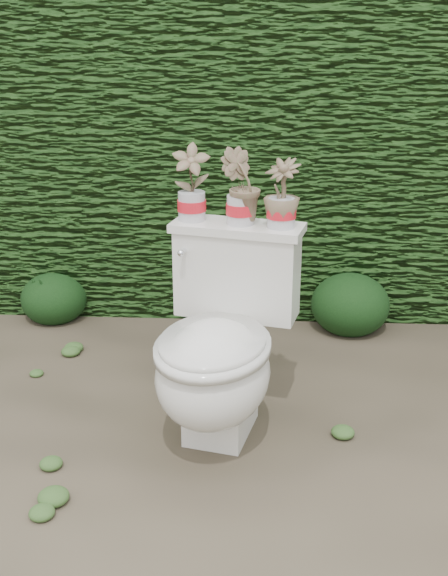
# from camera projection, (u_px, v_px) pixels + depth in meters

# --- Properties ---
(ground) EXTENTS (60.00, 60.00, 0.00)m
(ground) POSITION_uv_depth(u_px,v_px,m) (183.00, 431.00, 2.80)
(ground) COLOR brown
(ground) RESTS_ON ground
(hedge) EXTENTS (8.00, 1.00, 1.60)m
(hedge) POSITION_uv_depth(u_px,v_px,m) (211.00, 152.00, 4.01)
(hedge) COLOR #2C571D
(hedge) RESTS_ON ground
(toilet) EXTENTS (0.60, 0.76, 0.78)m
(toilet) POSITION_uv_depth(u_px,v_px,m) (219.00, 350.00, 2.66)
(toilet) COLOR silver
(toilet) RESTS_ON ground
(potted_plant_left) EXTENTS (0.15, 0.10, 0.28)m
(potted_plant_left) POSITION_uv_depth(u_px,v_px,m) (191.00, 185.00, 2.73)
(potted_plant_left) COLOR #277D2A
(potted_plant_left) RESTS_ON toilet
(potted_plant_center) EXTENTS (0.16, 0.13, 0.27)m
(potted_plant_center) POSITION_uv_depth(u_px,v_px,m) (241.00, 189.00, 2.68)
(potted_plant_center) COLOR #277D2A
(potted_plant_center) RESTS_ON toilet
(potted_plant_right) EXTENTS (0.19, 0.19, 0.24)m
(potted_plant_right) POSITION_uv_depth(u_px,v_px,m) (282.00, 196.00, 2.64)
(potted_plant_right) COLOR #277D2A
(potted_plant_right) RESTS_ON toilet
(liriope_clump_1) EXTENTS (0.35, 0.35, 0.28)m
(liriope_clump_1) POSITION_uv_depth(u_px,v_px,m) (53.00, 293.00, 3.80)
(liriope_clump_1) COLOR #183A14
(liriope_clump_1) RESTS_ON ground
(liriope_clump_2) EXTENTS (0.40, 0.40, 0.32)m
(liriope_clump_2) POSITION_uv_depth(u_px,v_px,m) (351.00, 299.00, 3.66)
(liriope_clump_2) COLOR #183A14
(liriope_clump_2) RESTS_ON ground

